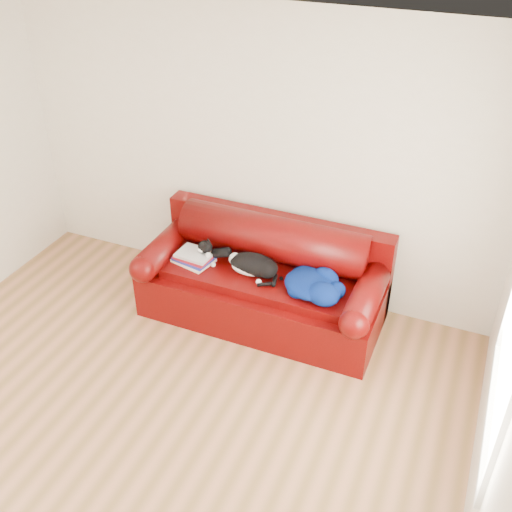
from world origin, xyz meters
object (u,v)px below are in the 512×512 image
Objects in this scene: sofa_base at (262,294)px; cat at (253,265)px; book_stack at (194,257)px; blanket at (314,284)px.

cat is at bearing -129.78° from sofa_base.
cat reaches higher than sofa_base.
cat is at bearing 4.09° from book_stack.
blanket reaches higher than sofa_base.
cat reaches higher than blanket.
blanket is at bearing 8.30° from cat.
book_stack is at bearing -163.78° from cat.
book_stack is 0.62× the size of cat.
blanket is (0.56, -0.04, -0.01)m from cat.
sofa_base is at bearing 62.35° from cat.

